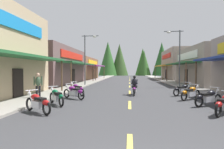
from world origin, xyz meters
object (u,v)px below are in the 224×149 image
at_px(motorcycle_parked_left_0, 38,102).
at_px(motorcycle_parked_right_2, 208,97).
at_px(streetlamp_left, 87,53).
at_px(motorcycle_parked_right_3, 191,93).
at_px(motorcycle_parked_left_3, 77,89).
at_px(motorcycle_parked_left_1, 56,96).
at_px(motorcycle_parked_left_2, 74,92).
at_px(pedestrian_browsing, 38,84).
at_px(rider_cruising_lead, 134,87).
at_px(motorcycle_parked_right_4, 183,89).
at_px(motorcycle_parked_right_1, 224,104).
at_px(streetlamp_right, 177,50).

bearing_deg(motorcycle_parked_left_0, motorcycle_parked_right_2, -132.10).
bearing_deg(streetlamp_left, motorcycle_parked_right_3, -46.42).
height_order(motorcycle_parked_right_2, motorcycle_parked_left_3, same).
xyz_separation_m(motorcycle_parked_left_1, motorcycle_parked_left_3, (0.02, 3.92, 0.00)).
xyz_separation_m(streetlamp_left, motorcycle_parked_right_2, (9.64, -11.89, -3.66)).
height_order(motorcycle_parked_left_2, pedestrian_browsing, pedestrian_browsing).
bearing_deg(motorcycle_parked_right_3, motorcycle_parked_left_2, 142.60).
bearing_deg(pedestrian_browsing, motorcycle_parked_right_2, -122.47).
height_order(motorcycle_parked_right_3, motorcycle_parked_left_3, same).
distance_m(motorcycle_parked_left_3, rider_cruising_lead, 4.59).
bearing_deg(motorcycle_parked_right_4, motorcycle_parked_right_1, -123.25).
distance_m(streetlamp_left, motorcycle_parked_right_3, 14.08).
bearing_deg(motorcycle_parked_right_1, motorcycle_parked_right_2, 40.40).
bearing_deg(streetlamp_right, motorcycle_parked_left_1, -130.45).
relative_size(streetlamp_left, motorcycle_parked_right_2, 3.37).
relative_size(motorcycle_parked_right_1, motorcycle_parked_left_1, 0.99).
bearing_deg(motorcycle_parked_right_4, motorcycle_parked_right_2, -121.29).
bearing_deg(motorcycle_parked_left_1, motorcycle_parked_left_2, -52.27).
bearing_deg(streetlamp_left, motorcycle_parked_left_1, -84.64).
distance_m(streetlamp_right, motorcycle_parked_right_3, 9.59).
bearing_deg(motorcycle_parked_left_2, motorcycle_parked_right_3, -145.78).
relative_size(motorcycle_parked_right_1, motorcycle_parked_right_2, 0.85).
bearing_deg(motorcycle_parked_right_1, motorcycle_parked_right_3, 45.97).
height_order(motorcycle_parked_right_4, motorcycle_parked_left_0, same).
bearing_deg(motorcycle_parked_right_2, motorcycle_parked_left_3, 127.11).
relative_size(motorcycle_parked_right_4, motorcycle_parked_left_1, 1.12).
xyz_separation_m(motorcycle_parked_left_1, pedestrian_browsing, (-2.06, 1.78, 0.56)).
relative_size(motorcycle_parked_right_1, motorcycle_parked_right_3, 0.95).
relative_size(motorcycle_parked_left_3, rider_cruising_lead, 0.75).
relative_size(motorcycle_parked_right_3, motorcycle_parked_left_0, 0.92).
height_order(streetlamp_left, motorcycle_parked_left_1, streetlamp_left).
relative_size(streetlamp_right, motorcycle_parked_left_3, 4.06).
distance_m(streetlamp_left, motorcycle_parked_left_2, 10.94).
relative_size(motorcycle_parked_right_1, rider_cruising_lead, 0.76).
relative_size(motorcycle_parked_left_0, pedestrian_browsing, 1.03).
relative_size(streetlamp_left, motorcycle_parked_right_1, 3.95).
bearing_deg(motorcycle_parked_right_4, rider_cruising_lead, 143.78).
relative_size(motorcycle_parked_right_1, motorcycle_parked_left_3, 1.01).
height_order(motorcycle_parked_right_3, motorcycle_parked_left_1, same).
height_order(streetlamp_left, motorcycle_parked_right_2, streetlamp_left).
bearing_deg(motorcycle_parked_left_0, motorcycle_parked_left_2, -63.38).
distance_m(motorcycle_parked_left_0, pedestrian_browsing, 4.25).
bearing_deg(motorcycle_parked_right_1, rider_cruising_lead, 76.23).
bearing_deg(motorcycle_parked_right_2, motorcycle_parked_left_1, 152.38).
relative_size(streetlamp_right, rider_cruising_lead, 3.04).
relative_size(motorcycle_parked_right_1, motorcycle_parked_right_4, 0.89).
bearing_deg(motorcycle_parked_left_0, pedestrian_browsing, -29.34).
bearing_deg(motorcycle_parked_right_3, streetlamp_right, 41.51).
bearing_deg(motorcycle_parked_left_0, motorcycle_parked_left_1, -59.69).
distance_m(streetlamp_left, motorcycle_parked_right_1, 17.13).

